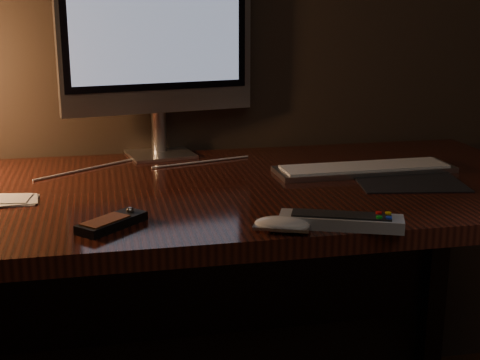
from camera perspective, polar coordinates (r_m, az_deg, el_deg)
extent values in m
cube|color=#3A140D|center=(1.51, -2.42, -1.21)|extent=(1.60, 0.75, 0.04)
cube|color=black|center=(2.17, 16.30, -7.25)|extent=(0.06, 0.06, 0.71)
cube|color=black|center=(1.92, -4.05, -6.31)|extent=(1.48, 0.02, 0.51)
cube|color=silver|center=(1.82, -6.81, 2.22)|extent=(0.19, 0.18, 0.01)
cylinder|color=silver|center=(1.83, -6.94, 4.22)|extent=(0.05, 0.05, 0.11)
cube|color=silver|center=(1.77, -7.12, 12.47)|extent=(0.51, 0.13, 0.42)
cube|color=black|center=(1.75, -7.09, 13.36)|extent=(0.48, 0.09, 0.35)
cube|color=#8F9FC3|center=(1.75, -7.09, 13.36)|extent=(0.44, 0.08, 0.32)
cube|color=silver|center=(1.65, 10.57, 0.97)|extent=(0.44, 0.13, 0.02)
cube|color=black|center=(1.58, 14.20, -0.12)|extent=(0.27, 0.23, 0.00)
ellipsoid|color=white|center=(1.20, 3.60, -3.97)|extent=(0.11, 0.09, 0.02)
cube|color=black|center=(1.25, -10.87, -3.60)|extent=(0.14, 0.13, 0.02)
cube|color=brown|center=(1.25, -10.89, -3.21)|extent=(0.09, 0.09, 0.00)
sphere|color=silver|center=(1.24, -10.89, -3.15)|extent=(0.01, 0.01, 0.01)
cube|color=#939598|center=(1.24, 8.61, -3.52)|extent=(0.23, 0.14, 0.02)
cube|color=black|center=(1.23, 8.63, -2.97)|extent=(0.18, 0.11, 0.00)
cylinder|color=red|center=(1.23, 8.64, -2.83)|extent=(0.01, 0.01, 0.00)
cylinder|color=#0C8C19|center=(1.23, 8.64, -2.83)|extent=(0.01, 0.01, 0.00)
cylinder|color=gold|center=(1.23, 8.64, -2.83)|extent=(0.01, 0.01, 0.00)
cylinder|color=#1433BF|center=(1.23, 8.64, -2.83)|extent=(0.01, 0.01, 0.00)
cube|color=white|center=(1.46, -19.36, -1.65)|extent=(0.13, 0.09, 0.01)
cylinder|color=white|center=(1.69, -8.10, 1.15)|extent=(0.52, 0.23, 0.00)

